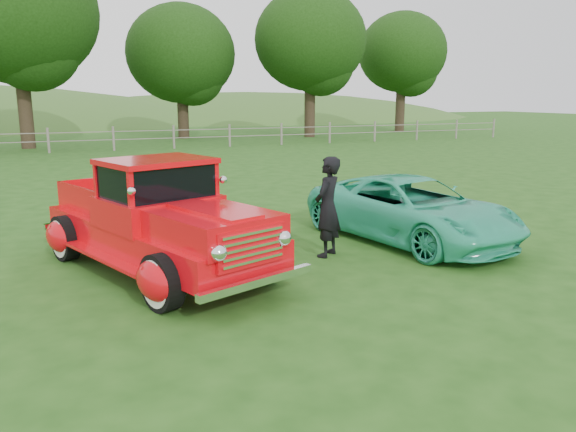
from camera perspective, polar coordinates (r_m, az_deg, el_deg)
name	(u,v)px	position (r m, az deg, el deg)	size (l,w,h in m)	color
ground	(265,286)	(8.20, -2.38, -7.12)	(140.00, 140.00, 0.00)	#1F4A13
distant_hills	(44,163)	(67.16, -23.51, 4.95)	(116.00, 60.00, 18.00)	#315E22
fence_line	(114,139)	(29.48, -17.30, 7.52)	(48.00, 0.12, 1.20)	gray
tree_near_west	(16,11)	(32.57, -25.93, 18.21)	(8.00, 8.00, 10.42)	black
tree_near_east	(181,54)	(37.17, -10.84, 15.87)	(6.80, 6.80, 8.33)	black
tree_mid_east	(310,40)	(37.84, 2.28, 17.41)	(7.20, 7.20, 9.44)	black
tree_far_east	(402,53)	(44.79, 11.55, 15.96)	(6.60, 6.60, 8.86)	black
red_pickup	(157,222)	(8.91, -13.17, -0.55)	(3.44, 5.28, 1.78)	black
teal_sedan	(412,209)	(10.81, 12.44, 0.66)	(2.01, 4.36, 1.21)	#30C095
man	(328,207)	(9.52, 4.05, 0.92)	(0.63, 0.41, 1.72)	black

